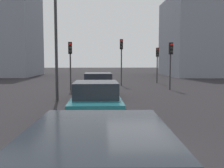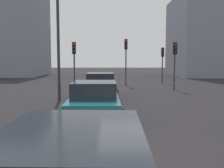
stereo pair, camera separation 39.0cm
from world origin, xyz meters
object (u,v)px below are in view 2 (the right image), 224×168
at_px(car_maroon_right_lead, 100,86).
at_px(traffic_light_near_left, 175,56).
at_px(traffic_light_far_right, 163,58).
at_px(street_lamp_kerbside, 58,7).
at_px(car_teal_right_second, 95,101).
at_px(traffic_light_far_left, 126,52).
at_px(traffic_light_near_right, 74,56).

distance_m(car_maroon_right_lead, traffic_light_near_left, 7.09).
relative_size(car_maroon_right_lead, traffic_light_far_right, 1.25).
xyz_separation_m(car_maroon_right_lead, street_lamp_kerbside, (-1.14, 2.29, 4.44)).
bearing_deg(traffic_light_near_left, car_teal_right_second, -37.18).
xyz_separation_m(traffic_light_near_left, traffic_light_far_left, (3.59, 3.52, 0.37)).
bearing_deg(traffic_light_near_left, traffic_light_near_right, -98.77).
xyz_separation_m(traffic_light_near_right, traffic_light_far_right, (5.99, -7.96, -0.08)).
bearing_deg(street_lamp_kerbside, traffic_light_far_left, -26.15).
relative_size(car_teal_right_second, traffic_light_near_right, 1.17).
relative_size(traffic_light_near_right, street_lamp_kerbside, 0.41).
xyz_separation_m(traffic_light_far_left, street_lamp_kerbside, (-8.74, 4.29, 2.18)).
bearing_deg(traffic_light_near_right, street_lamp_kerbside, -4.64).
relative_size(car_teal_right_second, street_lamp_kerbside, 0.48).
height_order(traffic_light_far_left, street_lamp_kerbside, street_lamp_kerbside).
bearing_deg(traffic_light_near_right, traffic_light_near_left, 85.98).
relative_size(car_teal_right_second, traffic_light_far_left, 1.03).
distance_m(traffic_light_near_right, street_lamp_kerbside, 5.84).
bearing_deg(car_maroon_right_lead, street_lamp_kerbside, 114.88).
bearing_deg(street_lamp_kerbside, traffic_light_near_left, -56.60).
height_order(car_maroon_right_lead, traffic_light_near_left, traffic_light_near_left).
relative_size(traffic_light_near_left, traffic_light_far_right, 1.02).
height_order(traffic_light_near_right, street_lamp_kerbside, street_lamp_kerbside).
bearing_deg(car_maroon_right_lead, traffic_light_far_right, -31.61).
distance_m(car_maroon_right_lead, street_lamp_kerbside, 5.13).
height_order(traffic_light_far_left, traffic_light_far_right, traffic_light_far_left).
bearing_deg(traffic_light_near_right, traffic_light_far_left, 126.69).
distance_m(traffic_light_near_left, traffic_light_far_right, 6.10).
relative_size(car_maroon_right_lead, street_lamp_kerbside, 0.50).
relative_size(traffic_light_near_left, traffic_light_near_right, 0.99).
bearing_deg(street_lamp_kerbside, traffic_light_far_right, -35.75).
bearing_deg(traffic_light_far_left, traffic_light_far_right, 129.06).
bearing_deg(traffic_light_far_right, street_lamp_kerbside, -32.16).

